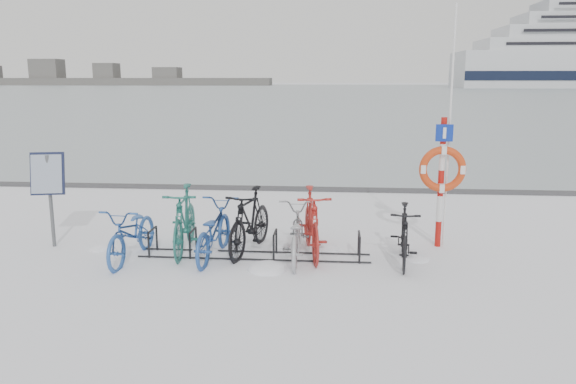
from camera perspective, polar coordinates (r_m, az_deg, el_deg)
name	(u,v)px	position (r m, az deg, el deg)	size (l,w,h in m)	color
ground	(254,256)	(9.81, -3.43, -6.55)	(900.00, 900.00, 0.00)	white
ice_sheet	(332,90)	(164.27, 4.51, 10.33)	(400.00, 298.00, 0.02)	#9BA8AF
quay_edge	(285,189)	(15.48, -0.28, 0.34)	(400.00, 0.25, 0.10)	#3F3F42
bike_rack	(254,246)	(9.76, -3.44, -5.54)	(4.00, 0.48, 0.46)	black
info_board	(48,179)	(10.94, -23.19, 1.19)	(0.62, 0.34, 1.74)	#595B5E
lifebuoy_station	(443,169)	(10.38, 15.43, 2.23)	(0.83, 0.23, 4.29)	#AA130D
shoreline	(83,79)	(296.17, -20.07, 10.69)	(180.00, 12.00, 9.50)	#494949
bike_0	(132,231)	(9.91, -15.53, -3.81)	(0.65, 1.88, 0.99)	#2B55A0
bike_1	(184,218)	(10.12, -10.48, -2.63)	(0.56, 2.00, 1.20)	#206459
bike_2	(213,229)	(9.73, -7.63, -3.72)	(0.66, 1.91, 1.00)	#254B94
bike_3	(250,219)	(9.95, -3.91, -2.80)	(0.55, 1.95, 1.17)	black
bike_4	(296,232)	(9.52, 0.77, -4.07)	(0.64, 1.84, 0.96)	#9EA0A4
bike_5	(312,221)	(9.78, 2.41, -2.94)	(0.56, 2.00, 1.20)	#B02722
bike_6	(404,233)	(9.56, 11.73, -4.12)	(0.47, 1.68, 1.01)	black
snow_drifts	(263,258)	(9.73, -2.58, -6.70)	(6.04, 1.86, 0.23)	white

